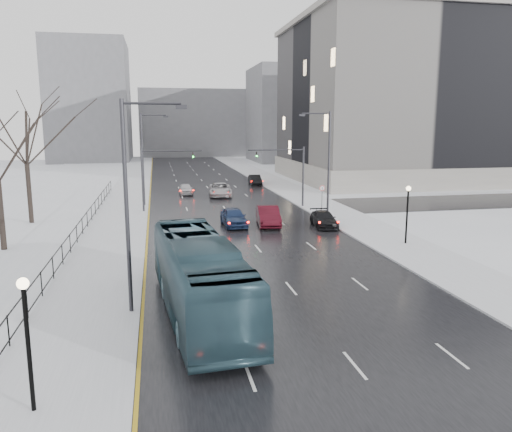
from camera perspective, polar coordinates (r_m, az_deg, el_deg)
road at (r=64.21m, az=-4.96°, el=2.52°), size 16.00×150.00×0.04m
cross_road at (r=52.44m, az=-3.48°, el=0.73°), size 130.00×10.00×0.04m
sidewalk_left at (r=63.92m, az=-14.36°, el=2.25°), size 5.00×150.00×0.16m
sidewalk_right at (r=66.18m, az=4.13°, el=2.82°), size 5.00×150.00×0.16m
park_strip at (r=65.13m, az=-22.73°, el=1.89°), size 14.00×150.00×0.12m
tree_park_d at (r=39.75m, az=-26.80°, el=-3.59°), size 8.75×8.75×12.50m
tree_park_e at (r=49.33m, az=-24.24°, el=-0.83°), size 9.45×9.45×13.50m
iron_fence at (r=34.68m, az=-20.99°, el=-3.54°), size 0.06×70.00×1.30m
streetlight_r_mid at (r=45.91m, az=8.05°, el=6.30°), size 2.95×0.25×10.00m
streetlight_l_near at (r=23.47m, az=-14.06°, el=2.13°), size 2.95×0.25×10.00m
streetlight_l_far at (r=55.32m, az=-12.60°, el=6.85°), size 2.95×0.25×10.00m
lamppost_l at (r=16.82m, az=-24.75°, el=-11.29°), size 0.36×0.36×4.28m
lamppost_r_mid at (r=38.24m, az=16.93°, el=1.08°), size 0.36×0.36×4.28m
mast_signal_right at (r=53.39m, az=4.31°, el=5.32°), size 6.10×0.33×6.50m
mast_signal_left at (r=51.43m, az=-11.68°, el=4.94°), size 6.10×0.33×6.50m
no_uturn_sign at (r=50.34m, az=7.57°, el=2.88°), size 0.60×0.06×2.70m
civic_building at (r=86.17m, az=18.24°, el=11.53°), size 41.00×31.00×24.80m
bldg_far_right at (r=123.30m, az=5.28°, el=11.45°), size 24.00×20.00×22.00m
bldg_far_left at (r=129.18m, az=-18.41°, el=12.25°), size 18.00×22.00×28.00m
bldg_far_center at (r=143.63m, az=-7.04°, el=10.48°), size 30.00×18.00×18.00m
bus at (r=23.67m, az=-6.48°, el=-6.88°), size 4.16×13.32×3.65m
sedan_center_near at (r=43.73m, az=-2.58°, el=-0.12°), size 2.08×4.83×1.62m
sedan_right_near at (r=43.94m, az=1.39°, el=0.01°), size 2.41×5.41×1.72m
sedan_right_cross at (r=62.01m, az=-4.11°, el=3.03°), size 3.20×6.09×1.64m
sedan_right_far at (r=43.91m, az=7.76°, el=-0.36°), size 2.30×4.73×1.32m
sedan_center_far at (r=64.07m, az=-8.05°, el=3.08°), size 1.70×4.09×1.38m
sedan_right_distant at (r=73.51m, az=-0.11°, el=4.15°), size 1.69×4.42×1.44m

